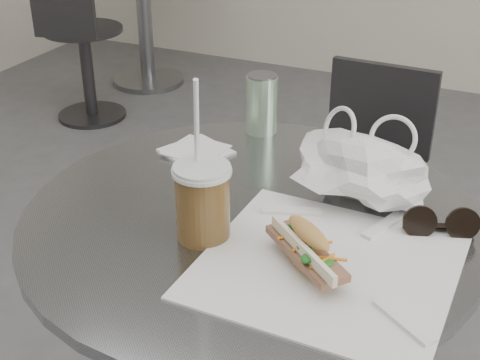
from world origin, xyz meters
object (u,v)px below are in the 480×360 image
at_px(sunglasses, 440,225).
at_px(drink_can, 262,104).
at_px(bg_chair, 82,58).
at_px(banh_mi, 307,249).
at_px(bg_table, 143,0).
at_px(chair_far, 358,213).
at_px(iced_coffee, 203,200).
at_px(cafe_table, 250,340).

height_order(sunglasses, drink_can, drink_can).
bearing_deg(bg_chair, banh_mi, -57.92).
bearing_deg(bg_table, banh_mi, -53.09).
distance_m(bg_table, chair_far, 2.16).
height_order(banh_mi, iced_coffee, iced_coffee).
distance_m(cafe_table, bg_table, 2.72).
relative_size(banh_mi, sunglasses, 1.69).
bearing_deg(drink_can, bg_chair, 138.50).
relative_size(iced_coffee, drink_can, 2.13).
relative_size(cafe_table, drink_can, 6.16).
height_order(bg_chair, drink_can, drink_can).
distance_m(chair_far, iced_coffee, 0.98).
xyz_separation_m(chair_far, iced_coffee, (-0.04, -0.85, 0.48)).
bearing_deg(iced_coffee, chair_far, 87.17).
height_order(chair_far, bg_chair, chair_far).
distance_m(cafe_table, chair_far, 0.77).
relative_size(bg_chair, iced_coffee, 2.69).
distance_m(cafe_table, drink_can, 0.47).
bearing_deg(bg_table, cafe_table, -53.97).
xyz_separation_m(bg_table, banh_mi, (1.73, -2.31, 0.31)).
distance_m(cafe_table, iced_coffee, 0.35).
distance_m(bg_chair, sunglasses, 2.48).
bearing_deg(sunglasses, bg_table, 112.17).
xyz_separation_m(chair_far, bg_chair, (-1.59, 0.86, -0.01)).
relative_size(cafe_table, chair_far, 1.05).
bearing_deg(drink_can, cafe_table, -69.84).
height_order(iced_coffee, drink_can, iced_coffee).
relative_size(bg_table, sunglasses, 6.34).
relative_size(bg_table, drink_can, 6.00).
bearing_deg(banh_mi, chair_far, 138.88).
height_order(bg_table, sunglasses, sunglasses).
bearing_deg(cafe_table, bg_chair, 134.50).
xyz_separation_m(bg_chair, iced_coffee, (1.55, -1.71, 0.48)).
bearing_deg(bg_chair, chair_far, -41.16).
height_order(bg_table, bg_chair, bg_table).
distance_m(cafe_table, sunglasses, 0.42).
bearing_deg(drink_can, bg_table, 128.20).
bearing_deg(sunglasses, cafe_table, 172.08).
xyz_separation_m(chair_far, banh_mi, (0.13, -0.87, 0.45)).
xyz_separation_m(banh_mi, iced_coffee, (-0.17, 0.02, 0.03)).
relative_size(bg_table, bg_chair, 1.04).
xyz_separation_m(banh_mi, drink_can, (-0.25, 0.42, 0.03)).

